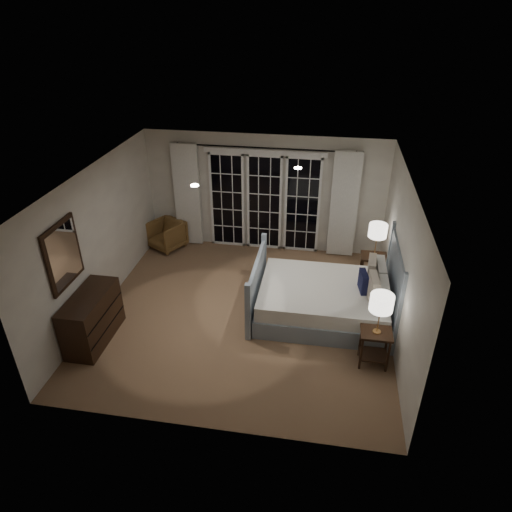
% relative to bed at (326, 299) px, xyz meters
% --- Properties ---
extents(floor, '(5.00, 5.00, 0.00)m').
position_rel_bed_xyz_m(floor, '(-1.41, -0.18, -0.34)').
color(floor, brown).
rests_on(floor, ground).
extents(ceiling, '(5.00, 5.00, 0.00)m').
position_rel_bed_xyz_m(ceiling, '(-1.41, -0.18, 2.16)').
color(ceiling, white).
rests_on(ceiling, wall_back).
extents(wall_left, '(0.02, 5.00, 2.50)m').
position_rel_bed_xyz_m(wall_left, '(-3.91, -0.18, 0.91)').
color(wall_left, silver).
rests_on(wall_left, floor).
extents(wall_right, '(0.02, 5.00, 2.50)m').
position_rel_bed_xyz_m(wall_right, '(1.09, -0.18, 0.91)').
color(wall_right, silver).
rests_on(wall_right, floor).
extents(wall_back, '(5.00, 0.02, 2.50)m').
position_rel_bed_xyz_m(wall_back, '(-1.41, 2.32, 0.91)').
color(wall_back, silver).
rests_on(wall_back, floor).
extents(wall_front, '(5.00, 0.02, 2.50)m').
position_rel_bed_xyz_m(wall_front, '(-1.41, -2.68, 0.91)').
color(wall_front, silver).
rests_on(wall_front, floor).
extents(french_doors, '(2.50, 0.04, 2.20)m').
position_rel_bed_xyz_m(french_doors, '(-1.41, 2.28, 0.75)').
color(french_doors, black).
rests_on(french_doors, wall_back).
extents(curtain_rod, '(3.50, 0.03, 0.03)m').
position_rel_bed_xyz_m(curtain_rod, '(-1.41, 2.22, 1.91)').
color(curtain_rod, black).
rests_on(curtain_rod, wall_back).
extents(curtain_left, '(0.55, 0.10, 2.25)m').
position_rel_bed_xyz_m(curtain_left, '(-3.06, 2.20, 0.81)').
color(curtain_left, silver).
rests_on(curtain_left, curtain_rod).
extents(curtain_right, '(0.55, 0.10, 2.25)m').
position_rel_bed_xyz_m(curtain_right, '(0.24, 2.20, 0.81)').
color(curtain_right, silver).
rests_on(curtain_right, curtain_rod).
extents(downlight_a, '(0.12, 0.12, 0.01)m').
position_rel_bed_xyz_m(downlight_a, '(-0.61, 0.42, 2.15)').
color(downlight_a, white).
rests_on(downlight_a, ceiling).
extents(downlight_b, '(0.12, 0.12, 0.01)m').
position_rel_bed_xyz_m(downlight_b, '(-2.01, -0.58, 2.15)').
color(downlight_b, white).
rests_on(downlight_b, ceiling).
extents(bed, '(2.34, 1.69, 1.37)m').
position_rel_bed_xyz_m(bed, '(0.00, 0.00, 0.00)').
color(bed, gray).
rests_on(bed, floor).
extents(nightstand_left, '(0.46, 0.37, 0.60)m').
position_rel_bed_xyz_m(nightstand_left, '(0.75, -1.10, 0.05)').
color(nightstand_left, black).
rests_on(nightstand_left, floor).
extents(nightstand_right, '(0.48, 0.38, 0.63)m').
position_rel_bed_xyz_m(nightstand_right, '(0.84, 1.14, 0.07)').
color(nightstand_right, black).
rests_on(nightstand_right, floor).
extents(lamp_left, '(0.34, 0.34, 0.65)m').
position_rel_bed_xyz_m(lamp_left, '(0.75, -1.10, 0.77)').
color(lamp_left, tan).
rests_on(lamp_left, nightstand_left).
extents(lamp_right, '(0.34, 0.34, 0.65)m').
position_rel_bed_xyz_m(lamp_right, '(0.84, 1.14, 0.80)').
color(lamp_right, tan).
rests_on(lamp_right, nightstand_right).
extents(armchair, '(0.90, 0.91, 0.62)m').
position_rel_bed_xyz_m(armchair, '(-3.51, 1.92, -0.03)').
color(armchair, brown).
rests_on(armchair, floor).
extents(dresser, '(0.50, 1.19, 0.84)m').
position_rel_bed_xyz_m(dresser, '(-3.64, -1.25, 0.08)').
color(dresser, black).
rests_on(dresser, floor).
extents(mirror, '(0.05, 0.85, 1.00)m').
position_rel_bed_xyz_m(mirror, '(-3.88, -1.25, 1.21)').
color(mirror, black).
rests_on(mirror, wall_left).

